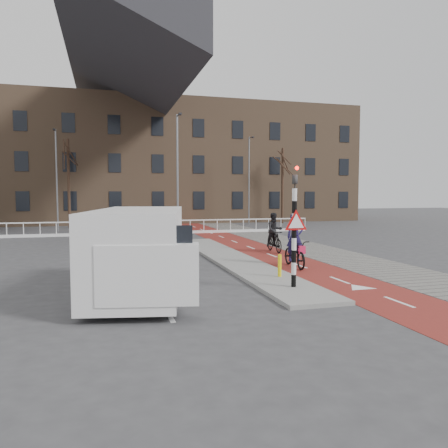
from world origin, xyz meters
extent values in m
plane|color=#38383A|center=(0.00, 0.00, 0.00)|extent=(120.00, 120.00, 0.00)
cube|color=maroon|center=(1.50, 10.00, 0.01)|extent=(2.50, 60.00, 0.01)
cube|color=slate|center=(4.30, 10.00, 0.01)|extent=(3.00, 60.00, 0.01)
cube|color=gray|center=(-0.70, 4.00, 0.06)|extent=(1.80, 16.00, 0.12)
cylinder|color=black|center=(-0.60, -2.00, 1.56)|extent=(0.14, 0.14, 2.88)
imported|color=black|center=(-0.60, -2.00, 3.40)|extent=(0.13, 0.16, 0.80)
cylinder|color=#FF0C05|center=(-0.60, -2.14, 3.58)|extent=(0.11, 0.02, 0.11)
cylinder|color=yellow|center=(-0.38, -0.43, 0.48)|extent=(0.12, 0.12, 0.73)
imported|color=black|center=(1.15, 1.73, 0.54)|extent=(0.82, 2.06, 1.06)
imported|color=#19143E|center=(1.15, 1.73, 1.17)|extent=(0.70, 0.48, 1.85)
cube|color=#DA1E4F|center=(1.18, 1.18, 0.75)|extent=(0.25, 0.17, 0.30)
imported|color=black|center=(2.03, 6.03, 0.54)|extent=(0.51, 1.78, 1.07)
imported|color=black|center=(2.03, 6.03, 1.09)|extent=(0.82, 0.64, 1.67)
cube|color=silver|center=(-5.01, -1.37, 1.29)|extent=(3.29, 5.94, 2.24)
cube|color=green|center=(-6.14, -1.37, 1.19)|extent=(0.71, 3.53, 0.55)
cube|color=green|center=(-3.88, -1.37, 1.19)|extent=(0.71, 3.53, 0.55)
cube|color=black|center=(-5.01, -3.83, 1.69)|extent=(1.99, 0.44, 0.90)
cylinder|color=black|center=(-6.31, -3.06, 0.39)|extent=(0.43, 0.83, 0.79)
cylinder|color=black|center=(-4.44, -3.43, 0.39)|extent=(0.43, 0.83, 0.79)
cylinder|color=black|center=(-5.58, 0.68, 0.39)|extent=(0.43, 0.83, 0.79)
cylinder|color=black|center=(-3.70, 0.31, 0.39)|extent=(0.43, 0.83, 0.79)
cube|color=silver|center=(-5.00, 17.00, 0.95)|extent=(28.00, 0.08, 0.08)
cube|color=silver|center=(-5.00, 17.00, 0.10)|extent=(28.00, 0.10, 0.20)
cube|color=#7F6047|center=(-3.00, 32.00, 6.00)|extent=(46.00, 10.00, 12.00)
cylinder|color=black|center=(-8.72, 24.84, 3.68)|extent=(0.23, 0.23, 7.36)
cylinder|color=black|center=(10.66, 25.38, 3.58)|extent=(0.24, 0.24, 7.17)
cylinder|color=slate|center=(-1.68, 12.16, 3.75)|extent=(0.12, 0.12, 7.50)
cylinder|color=slate|center=(-9.28, 21.02, 3.79)|extent=(0.12, 0.12, 7.58)
cylinder|color=slate|center=(6.87, 24.22, 3.98)|extent=(0.12, 0.12, 7.97)
camera|label=1|loc=(-5.93, -13.65, 2.85)|focal=35.00mm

